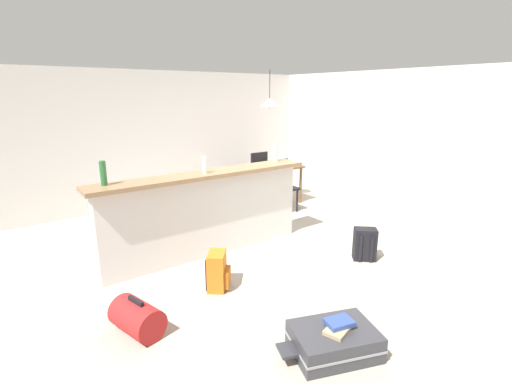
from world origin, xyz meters
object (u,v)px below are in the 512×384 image
Objects in this scene: bottle_clear at (275,152)px; suitcase_flat_charcoal at (334,341)px; backpack_orange at (218,271)px; dining_table at (270,171)px; bottle_green at (103,173)px; duffel_bag_red at (137,318)px; bottle_white at (205,165)px; dining_chair_near_partition at (282,183)px; dining_chair_far_side at (256,172)px; backpack_black at (365,244)px; book_stack at (338,326)px; pendant_lamp at (270,102)px.

bottle_clear reaches higher than suitcase_flat_charcoal.
dining_table is at bearing 41.79° from backpack_orange.
bottle_green reaches higher than duffel_bag_red.
bottle_green is 1.20m from bottle_white.
suitcase_flat_charcoal is (1.09, -2.40, -1.14)m from bottle_green.
duffel_bag_red is at bearing -144.39° from dining_table.
bottle_clear reaches higher than dining_chair_near_partition.
duffel_bag_red is (-1.21, 1.22, 0.04)m from suitcase_flat_charcoal.
dining_chair_far_side is 3.41m from backpack_black.
dining_chair_near_partition is at bearing -102.50° from dining_table.
bottle_white is at bearing -146.91° from dining_table.
dining_chair_near_partition is 3.93m from book_stack.
pendant_lamp reaches higher than dining_table.
bottle_white reaches higher than dining_chair_far_side.
dining_chair_far_side reaches higher than duffel_bag_red.
bottle_white reaches higher than suitcase_flat_charcoal.
suitcase_flat_charcoal is (-2.30, -3.74, -0.54)m from dining_table.
duffel_bag_red is at bearing -96.16° from bottle_green.
dining_chair_far_side reaches higher than book_stack.
bottle_clear is 3.04m from duffel_bag_red.
bottle_white is at bearing 39.47° from duffel_bag_red.
backpack_black is 1.97m from backpack_orange.
bottle_clear reaches higher than backpack_black.
backpack_orange is 1.52m from book_stack.
backpack_black is at bearing -102.58° from dining_table.
pendant_lamp is at bearing 21.58° from bottle_green.
dining_chair_near_partition is (3.28, 0.85, -0.74)m from bottle_green.
pendant_lamp is 2.23× the size of book_stack.
book_stack is at bearing -65.35° from bottle_green.
pendant_lamp is 3.77m from backpack_orange.
pendant_lamp reaches higher than bottle_white.
dining_chair_far_side is 1.36× the size of pendant_lamp.
dining_table is at bearing 20.04° from pendant_lamp.
pendant_lamp is (-0.04, -0.02, 1.29)m from dining_table.
dining_chair_near_partition is 1.36× the size of pendant_lamp.
book_stack is at bearing -92.02° from bottle_white.
bottle_green reaches higher than bottle_white.
duffel_bag_red is at bearing 134.88° from book_stack.
bottle_white is 1.36m from backpack_orange.
pendant_lamp reaches higher than suitcase_flat_charcoal.
backpack_orange is at bearing -137.91° from pendant_lamp.
book_stack is at bearing -148.35° from backpack_black.
suitcase_flat_charcoal is 0.15m from book_stack.
dining_chair_far_side is (1.05, 1.90, -0.74)m from bottle_clear.
backpack_black is 1.95m from book_stack.
dining_table is at bearing 58.83° from book_stack.
backpack_black is (-0.71, -3.32, -0.31)m from dining_chair_far_side.
backpack_orange is at bearing 14.64° from duffel_bag_red.
bottle_clear is 1.73m from dining_table.
duffel_bag_red is (-3.61, -3.10, -0.36)m from dining_chair_far_side.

